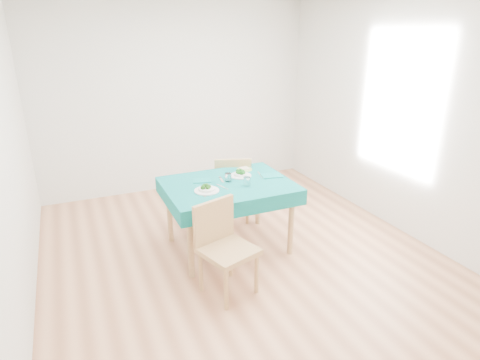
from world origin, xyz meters
name	(u,v)px	position (x,y,z in m)	size (l,w,h in m)	color
room_shell	(240,132)	(0.00, 0.00, 1.35)	(4.02, 4.52, 2.73)	#A96B46
table	(228,216)	(-0.05, 0.19, 0.38)	(1.32, 1.00, 0.76)	#096866
chair_near	(228,239)	(-0.37, -0.57, 0.55)	(0.44, 0.48, 1.10)	#A9814F
chair_far	(232,178)	(0.27, 0.86, 0.54)	(0.44, 0.48, 1.09)	#A9814F
bowl_near	(207,188)	(-0.33, 0.07, 0.80)	(0.25, 0.25, 0.08)	white
bowl_far	(241,173)	(0.16, 0.34, 0.79)	(0.24, 0.24, 0.07)	white
fork_near	(202,194)	(-0.41, 0.01, 0.76)	(0.02, 0.17, 0.00)	silver
knife_near	(222,187)	(-0.15, 0.11, 0.76)	(0.01, 0.19, 0.00)	silver
fork_far	(222,180)	(-0.08, 0.31, 0.76)	(0.02, 0.17, 0.00)	silver
knife_far	(260,175)	(0.37, 0.28, 0.76)	(0.02, 0.23, 0.00)	silver
napkin_near	(202,181)	(-0.29, 0.36, 0.76)	(0.19, 0.13, 0.01)	#0D736F
napkin_far	(272,176)	(0.47, 0.20, 0.76)	(0.22, 0.15, 0.01)	#0D736F
tumbler_center	(228,177)	(-0.03, 0.24, 0.80)	(0.07, 0.07, 0.09)	white
tumbler_side	(247,182)	(0.10, 0.04, 0.81)	(0.07, 0.07, 0.09)	white
side_plate	(244,169)	(0.29, 0.52, 0.76)	(0.18, 0.18, 0.01)	#9DC35F
bread_slice	(244,168)	(0.29, 0.52, 0.77)	(0.10, 0.10, 0.01)	beige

